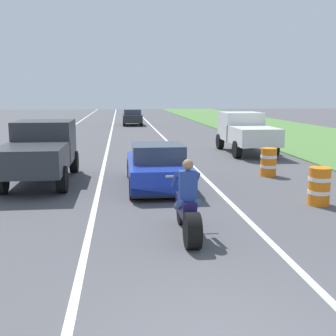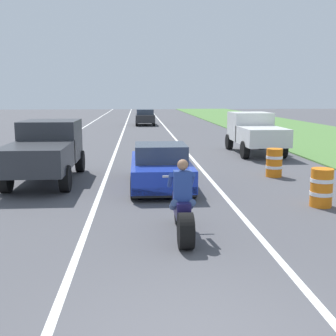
# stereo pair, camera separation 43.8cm
# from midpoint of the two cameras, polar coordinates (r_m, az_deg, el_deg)

# --- Properties ---
(lane_stripe_left_solid) EXTENTS (0.14, 120.00, 0.01)m
(lane_stripe_left_solid) POSITION_cam_midpoint_polar(r_m,az_deg,el_deg) (24.89, -16.87, 2.81)
(lane_stripe_left_solid) COLOR white
(lane_stripe_left_solid) RESTS_ON ground
(lane_stripe_right_solid) EXTENTS (0.14, 120.00, 0.01)m
(lane_stripe_right_solid) POSITION_cam_midpoint_polar(r_m,az_deg,el_deg) (24.62, -0.14, 3.16)
(lane_stripe_right_solid) COLOR white
(lane_stripe_right_solid) RESTS_ON ground
(lane_stripe_centre_dashed) EXTENTS (0.14, 120.00, 0.01)m
(lane_stripe_centre_dashed) POSITION_cam_midpoint_polar(r_m,az_deg,el_deg) (24.49, -8.55, 3.02)
(lane_stripe_centre_dashed) COLOR white
(lane_stripe_centre_dashed) RESTS_ON ground
(grass_verge_right) EXTENTS (10.00, 120.00, 0.06)m
(grass_verge_right) POSITION_cam_midpoint_polar(r_m,az_deg,el_deg) (27.62, 21.26, 3.28)
(grass_verge_right) COLOR #517F3D
(grass_verge_right) RESTS_ON ground
(motorcycle_with_rider) EXTENTS (0.70, 2.21, 1.62)m
(motorcycle_with_rider) POSITION_cam_midpoint_polar(r_m,az_deg,el_deg) (8.57, 1.18, -5.61)
(motorcycle_with_rider) COLOR black
(motorcycle_with_rider) RESTS_ON ground
(sports_car_blue) EXTENTS (1.84, 4.30, 1.37)m
(sports_car_blue) POSITION_cam_midpoint_polar(r_m,az_deg,el_deg) (13.30, -2.38, 0.12)
(sports_car_blue) COLOR #1E38B2
(sports_car_blue) RESTS_ON ground
(pickup_truck_left_lane_dark_grey) EXTENTS (2.02, 4.80, 1.98)m
(pickup_truck_left_lane_dark_grey) POSITION_cam_midpoint_polar(r_m,az_deg,el_deg) (14.58, -17.57, 2.43)
(pickup_truck_left_lane_dark_grey) COLOR #2D3035
(pickup_truck_left_lane_dark_grey) RESTS_ON ground
(pickup_truck_right_shoulder_white) EXTENTS (2.02, 4.80, 1.98)m
(pickup_truck_right_shoulder_white) POSITION_cam_midpoint_polar(r_m,az_deg,el_deg) (21.28, 9.82, 4.95)
(pickup_truck_right_shoulder_white) COLOR silver
(pickup_truck_right_shoulder_white) RESTS_ON ground
(construction_barrel_nearest) EXTENTS (0.58, 0.58, 1.00)m
(construction_barrel_nearest) POSITION_cam_midpoint_polar(r_m,az_deg,el_deg) (11.74, 18.67, -2.32)
(construction_barrel_nearest) COLOR orange
(construction_barrel_nearest) RESTS_ON ground
(construction_barrel_mid) EXTENTS (0.58, 0.58, 1.00)m
(construction_barrel_mid) POSITION_cam_midpoint_polar(r_m,az_deg,el_deg) (15.47, 12.58, 0.80)
(construction_barrel_mid) COLOR orange
(construction_barrel_mid) RESTS_ON ground
(distant_car_far_ahead) EXTENTS (1.80, 4.00, 1.50)m
(distant_car_far_ahead) POSITION_cam_midpoint_polar(r_m,az_deg,el_deg) (40.44, -5.13, 6.85)
(distant_car_far_ahead) COLOR #262628
(distant_car_far_ahead) RESTS_ON ground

